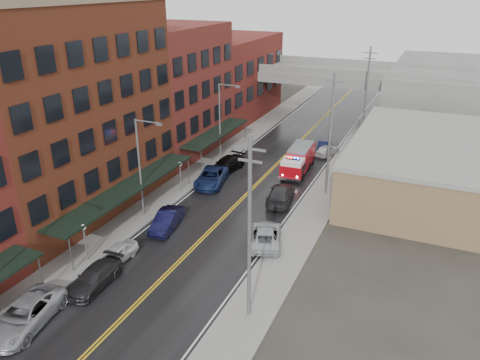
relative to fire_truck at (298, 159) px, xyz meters
The scene contains 31 objects.
road 10.26m from the fire_truck, 106.41° to the right, with size 11.00×160.00×0.02m, color black.
sidewalk_left 14.15m from the fire_truck, 136.23° to the right, with size 3.00×160.00×0.15m, color slate.
sidewalk_right 10.79m from the fire_truck, 65.54° to the right, with size 3.00×160.00×0.15m, color slate.
curb_left 13.01m from the fire_truck, 131.17° to the right, with size 0.30×160.00×0.15m, color gray.
curb_right 10.22m from the fire_truck, 74.07° to the right, with size 0.30×160.00×0.15m, color gray.
brick_building_b 24.47m from the fire_truck, 134.00° to the right, with size 9.00×20.00×18.00m, color #582617.
brick_building_c 17.29m from the fire_truck, behind, with size 9.00×15.00×15.00m, color maroon.
brick_building_far 24.81m from the fire_truck, 131.53° to the left, with size 9.00×20.00×12.00m, color maroon.
tan_building 13.18m from the fire_truck, ahead, with size 14.00×22.00×5.00m, color #8C6F4B.
right_far_block 33.93m from the fire_truck, 63.43° to the left, with size 18.00×30.00×8.00m, color slate.
awning_1 19.75m from the fire_truck, 121.75° to the right, with size 2.60×18.00×3.09m.
awning_2 10.50m from the fire_truck, behind, with size 2.60×13.00×3.09m.
globe_lamp_1 25.50m from the fire_truck, 111.33° to the right, with size 0.44×0.44×3.12m.
globe_lamp_2 13.48m from the fire_truck, 133.57° to the right, with size 0.44×0.44×3.12m.
street_lamp_1 18.72m from the fire_truck, 120.89° to the right, with size 2.64×0.22×9.00m.
street_lamp_2 10.14m from the fire_truck, behind, with size 2.64×0.22×9.00m.
utility_pole_0 25.59m from the fire_truck, 80.07° to the right, with size 1.80×0.24×12.00m.
utility_pole_1 8.06m from the fire_truck, 47.60° to the right, with size 1.80×0.24×12.00m.
utility_pole_2 16.59m from the fire_truck, 74.15° to the left, with size 1.80×0.24×12.00m.
overpass 22.90m from the fire_truck, 97.34° to the left, with size 40.00×10.00×7.50m.
fire_truck is the anchor object (origin of this frame).
parked_car_left_2 31.99m from the fire_truck, 104.24° to the right, with size 2.66×5.77×1.60m, color #97999F.
parked_car_left_3 26.87m from the fire_truck, 104.36° to the right, with size 1.96×4.82×1.40m, color black.
parked_car_left_4 24.06m from the fire_truck, 107.41° to the right, with size 1.56×3.88×1.32m, color silver.
parked_car_left_5 18.15m from the fire_truck, 110.90° to the right, with size 1.62×4.66×1.53m, color black.
parked_car_left_6 10.07m from the fire_truck, 135.80° to the right, with size 2.65×5.75×1.60m, color #15234E.
parked_car_left_7 7.96m from the fire_truck, 157.67° to the right, with size 2.17×5.34×1.55m, color black.
parked_car_right_0 16.10m from the fire_truck, 82.39° to the right, with size 2.45×5.32×1.48m, color #A8ACB0.
parked_car_right_1 8.13m from the fire_truck, 84.82° to the right, with size 2.20×5.42×1.57m, color #28282B.
parked_car_right_2 6.72m from the fire_truck, 75.27° to the left, with size 1.58×3.93×1.34m, color silver.
parked_car_right_3 8.15m from the fire_truck, 83.19° to the left, with size 1.42×4.08×1.34m, color black.
Camera 1 is at (16.19, -7.10, 19.53)m, focal length 35.00 mm.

